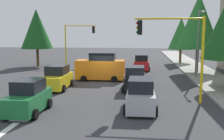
{
  "coord_description": "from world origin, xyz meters",
  "views": [
    {
      "loc": [
        24.14,
        3.47,
        4.7
      ],
      "look_at": [
        -0.87,
        0.74,
        1.2
      ],
      "focal_mm": 42.91,
      "sensor_mm": 36.0,
      "label": 1
    }
  ],
  "objects_px": {
    "tree_opposite_side": "(37,29)",
    "car_green": "(28,98)",
    "car_silver": "(141,95)",
    "tree_roadside_mid": "(199,21)",
    "car_yellow": "(57,78)",
    "delivery_van_orange": "(101,67)",
    "car_black": "(135,79)",
    "traffic_signal_far_right": "(77,37)",
    "tree_roadside_far": "(181,34)",
    "traffic_signal_near_left": "(175,42)",
    "street_lamp_curbside": "(199,36)",
    "car_red": "(141,63)"
  },
  "relations": [
    {
      "from": "tree_opposite_side",
      "to": "delivery_van_orange",
      "type": "xyz_separation_m",
      "value": [
        10.0,
        10.48,
        -3.95
      ]
    },
    {
      "from": "tree_roadside_far",
      "to": "delivery_van_orange",
      "type": "bearing_deg",
      "value": -32.05
    },
    {
      "from": "tree_roadside_far",
      "to": "traffic_signal_far_right",
      "type": "bearing_deg",
      "value": -75.28
    },
    {
      "from": "tree_roadside_far",
      "to": "car_black",
      "type": "relative_size",
      "value": 1.75
    },
    {
      "from": "car_green",
      "to": "car_yellow",
      "type": "xyz_separation_m",
      "value": [
        -6.91,
        -0.45,
        0.0
      ]
    },
    {
      "from": "traffic_signal_far_right",
      "to": "street_lamp_curbside",
      "type": "bearing_deg",
      "value": 55.16
    },
    {
      "from": "traffic_signal_far_right",
      "to": "car_silver",
      "type": "distance_m",
      "value": 24.1
    },
    {
      "from": "tree_roadside_far",
      "to": "car_silver",
      "type": "xyz_separation_m",
      "value": [
        26.04,
        -6.02,
        -3.69
      ]
    },
    {
      "from": "tree_opposite_side",
      "to": "car_silver",
      "type": "distance_m",
      "value": 25.1
    },
    {
      "from": "traffic_signal_near_left",
      "to": "car_red",
      "type": "relative_size",
      "value": 1.41
    },
    {
      "from": "delivery_van_orange",
      "to": "car_green",
      "type": "relative_size",
      "value": 1.3
    },
    {
      "from": "tree_opposite_side",
      "to": "car_yellow",
      "type": "relative_size",
      "value": 2.0
    },
    {
      "from": "delivery_van_orange",
      "to": "traffic_signal_far_right",
      "type": "bearing_deg",
      "value": -156.53
    },
    {
      "from": "street_lamp_curbside",
      "to": "delivery_van_orange",
      "type": "xyz_separation_m",
      "value": [
        1.61,
        -9.72,
        -3.07
      ]
    },
    {
      "from": "car_yellow",
      "to": "tree_opposite_side",
      "type": "bearing_deg",
      "value": -152.85
    },
    {
      "from": "delivery_van_orange",
      "to": "car_red",
      "type": "distance_m",
      "value": 8.84
    },
    {
      "from": "tree_roadside_far",
      "to": "car_silver",
      "type": "bearing_deg",
      "value": -13.02
    },
    {
      "from": "tree_roadside_mid",
      "to": "delivery_van_orange",
      "type": "bearing_deg",
      "value": -60.29
    },
    {
      "from": "traffic_signal_far_right",
      "to": "tree_roadside_far",
      "type": "xyz_separation_m",
      "value": [
        -4.0,
        15.23,
        0.45
      ]
    },
    {
      "from": "car_yellow",
      "to": "car_silver",
      "type": "relative_size",
      "value": 0.98
    },
    {
      "from": "car_green",
      "to": "car_silver",
      "type": "bearing_deg",
      "value": 101.57
    },
    {
      "from": "tree_opposite_side",
      "to": "delivery_van_orange",
      "type": "relative_size",
      "value": 1.66
    },
    {
      "from": "street_lamp_curbside",
      "to": "tree_roadside_far",
      "type": "distance_m",
      "value": 14.39
    },
    {
      "from": "tree_roadside_mid",
      "to": "car_silver",
      "type": "height_order",
      "value": "tree_roadside_mid"
    },
    {
      "from": "car_green",
      "to": "tree_roadside_far",
      "type": "bearing_deg",
      "value": 155.25
    },
    {
      "from": "street_lamp_curbside",
      "to": "tree_roadside_mid",
      "type": "distance_m",
      "value": 4.76
    },
    {
      "from": "street_lamp_curbside",
      "to": "car_black",
      "type": "bearing_deg",
      "value": -46.97
    },
    {
      "from": "tree_roadside_mid",
      "to": "car_yellow",
      "type": "distance_m",
      "value": 17.89
    },
    {
      "from": "traffic_signal_near_left",
      "to": "car_silver",
      "type": "distance_m",
      "value": 4.39
    },
    {
      "from": "street_lamp_curbside",
      "to": "tree_roadside_far",
      "type": "xyz_separation_m",
      "value": [
        -14.39,
        0.3,
        0.24
      ]
    },
    {
      "from": "tree_roadside_far",
      "to": "car_black",
      "type": "distance_m",
      "value": 21.53
    },
    {
      "from": "car_green",
      "to": "car_red",
      "type": "bearing_deg",
      "value": 160.94
    },
    {
      "from": "traffic_signal_far_right",
      "to": "car_green",
      "type": "bearing_deg",
      "value": 6.35
    },
    {
      "from": "tree_opposite_side",
      "to": "car_green",
      "type": "bearing_deg",
      "value": 20.21
    },
    {
      "from": "tree_opposite_side",
      "to": "tree_roadside_far",
      "type": "distance_m",
      "value": 21.37
    },
    {
      "from": "delivery_van_orange",
      "to": "car_silver",
      "type": "height_order",
      "value": "delivery_van_orange"
    },
    {
      "from": "street_lamp_curbside",
      "to": "car_black",
      "type": "height_order",
      "value": "street_lamp_curbside"
    },
    {
      "from": "car_silver",
      "to": "car_black",
      "type": "xyz_separation_m",
      "value": [
        -5.85,
        -0.49,
        0.0
      ]
    },
    {
      "from": "traffic_signal_far_right",
      "to": "car_yellow",
      "type": "relative_size",
      "value": 1.47
    },
    {
      "from": "traffic_signal_near_left",
      "to": "car_yellow",
      "type": "xyz_separation_m",
      "value": [
        -3.52,
        -9.29,
        -3.19
      ]
    },
    {
      "from": "car_silver",
      "to": "car_black",
      "type": "distance_m",
      "value": 5.87
    },
    {
      "from": "tree_roadside_mid",
      "to": "car_silver",
      "type": "bearing_deg",
      "value": -22.13
    },
    {
      "from": "tree_roadside_far",
      "to": "car_yellow",
      "type": "bearing_deg",
      "value": -32.56
    },
    {
      "from": "car_silver",
      "to": "car_green",
      "type": "bearing_deg",
      "value": -78.43
    },
    {
      "from": "street_lamp_curbside",
      "to": "tree_roadside_mid",
      "type": "bearing_deg",
      "value": 169.67
    },
    {
      "from": "traffic_signal_far_right",
      "to": "car_red",
      "type": "distance_m",
      "value": 10.64
    },
    {
      "from": "street_lamp_curbside",
      "to": "car_red",
      "type": "relative_size",
      "value": 1.71
    },
    {
      "from": "delivery_van_orange",
      "to": "car_silver",
      "type": "bearing_deg",
      "value": 21.71
    },
    {
      "from": "traffic_signal_near_left",
      "to": "tree_roadside_far",
      "type": "bearing_deg",
      "value": 171.03
    },
    {
      "from": "traffic_signal_far_right",
      "to": "car_black",
      "type": "distance_m",
      "value": 18.67
    }
  ]
}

